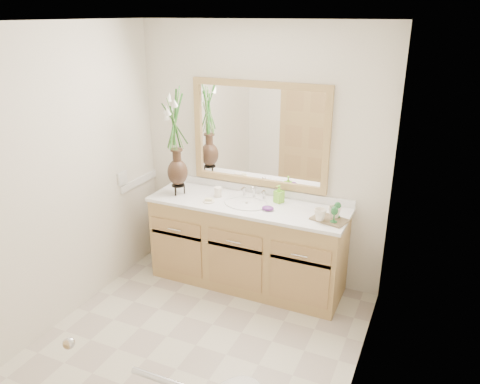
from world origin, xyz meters
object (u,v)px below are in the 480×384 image
at_px(flower_vase, 175,130).
at_px(tray, 330,220).
at_px(tumbler, 218,192).
at_px(soap_bottle, 279,195).

bearing_deg(flower_vase, tray, -0.26).
relative_size(flower_vase, tumbler, 9.90).
height_order(flower_vase, soap_bottle, flower_vase).
distance_m(soap_bottle, tray, 0.56).
xyz_separation_m(soap_bottle, tray, (0.52, -0.20, -0.07)).
height_order(tumbler, tray, tumbler).
distance_m(tumbler, soap_bottle, 0.58).
height_order(flower_vase, tumbler, flower_vase).
relative_size(flower_vase, soap_bottle, 6.16).
xyz_separation_m(flower_vase, tumbler, (0.37, 0.09, -0.58)).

